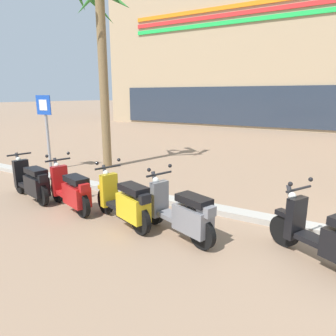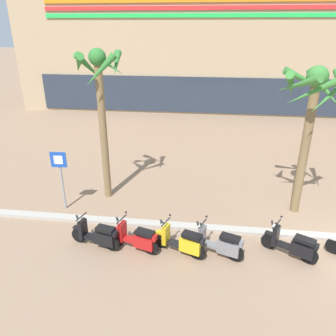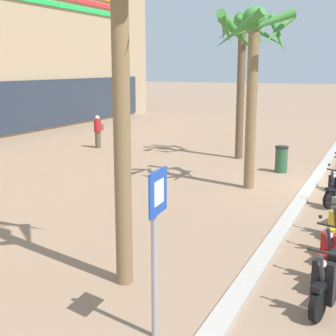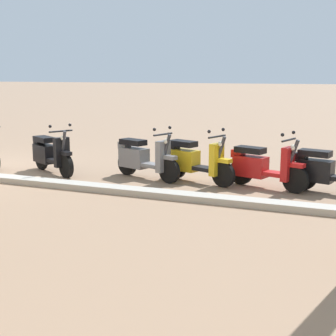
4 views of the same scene
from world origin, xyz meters
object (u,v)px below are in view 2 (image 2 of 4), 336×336
Objects in this scene: palm_tree_far_corner at (312,104)px; scooter_yellow_mid_rear at (183,242)px; scooter_black_tail_end at (98,235)px; scooter_grey_last_in_row at (220,244)px; crossing_sign at (61,174)px; palm_tree_by_mall_entrance at (100,89)px; scooter_red_gap_after_mid at (137,238)px; scooter_black_second_in_line at (294,245)px.

scooter_yellow_mid_rear is at bearing -141.65° from palm_tree_far_corner.
scooter_black_tail_end is 8.41m from palm_tree_far_corner.
scooter_yellow_mid_rear and scooter_grey_last_in_row have the same top height.
scooter_grey_last_in_row is 6.46m from crossing_sign.
scooter_black_tail_end is 5.37m from palm_tree_by_mall_entrance.
scooter_red_gap_after_mid is 0.28× the size of palm_tree_by_mall_entrance.
palm_tree_by_mall_entrance is (-2.02, 3.47, 4.03)m from scooter_red_gap_after_mid.
scooter_grey_last_in_row is (3.89, 0.05, 0.01)m from scooter_black_tail_end.
palm_tree_by_mall_entrance is (1.37, 1.29, 2.97)m from crossing_sign.
scooter_red_gap_after_mid is 4.17m from crossing_sign.
scooter_black_tail_end is 3.22m from crossing_sign.
scooter_grey_last_in_row is at bearing -19.64° from crossing_sign.
palm_tree_by_mall_entrance reaches higher than scooter_black_tail_end.
scooter_black_tail_end is 1.01× the size of scooter_yellow_mid_rear.
scooter_grey_last_in_row is (1.15, 0.06, -0.01)m from scooter_yellow_mid_rear.
scooter_grey_last_in_row is at bearing -173.91° from scooter_black_second_in_line.
palm_tree_far_corner is at bearing 6.52° from crossing_sign.
crossing_sign is at bearing -136.77° from palm_tree_by_mall_entrance.
palm_tree_far_corner is at bearing 47.22° from scooter_grey_last_in_row.
scooter_yellow_mid_rear is 0.31× the size of palm_tree_far_corner.
palm_tree_by_mall_entrance is at bearing 120.23° from scooter_red_gap_after_mid.
scooter_black_tail_end is at bearing -154.79° from palm_tree_far_corner.
crossing_sign is at bearing 155.54° from scooter_yellow_mid_rear.
palm_tree_by_mall_entrance is at bearing 102.04° from scooter_black_tail_end.
palm_tree_by_mall_entrance is at bearing 134.91° from scooter_yellow_mid_rear.
scooter_black_second_in_line is 8.58m from palm_tree_by_mall_entrance.
scooter_grey_last_in_row is 0.32× the size of palm_tree_far_corner.
palm_tree_far_corner reaches higher than crossing_sign.
scooter_red_gap_after_mid is at bearing -59.77° from palm_tree_by_mall_entrance.
scooter_black_tail_end is 1.04× the size of scooter_red_gap_after_mid.
crossing_sign reaches higher than scooter_red_gap_after_mid.
scooter_red_gap_after_mid and scooter_yellow_mid_rear have the same top height.
palm_tree_by_mall_entrance reaches higher than palm_tree_far_corner.
palm_tree_far_corner is 7.57m from palm_tree_by_mall_entrance.
scooter_yellow_mid_rear is 0.72× the size of crossing_sign.
scooter_grey_last_in_row reaches higher than scooter_black_tail_end.
crossing_sign is at bearing 160.36° from scooter_grey_last_in_row.
scooter_grey_last_in_row is 7.02m from palm_tree_by_mall_entrance.
palm_tree_far_corner is (4.08, 3.22, 3.74)m from scooter_yellow_mid_rear.
crossing_sign is 0.44× the size of palm_tree_far_corner.
scooter_grey_last_in_row is 0.29× the size of palm_tree_by_mall_entrance.
scooter_black_tail_end is at bearing -179.85° from scooter_red_gap_after_mid.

